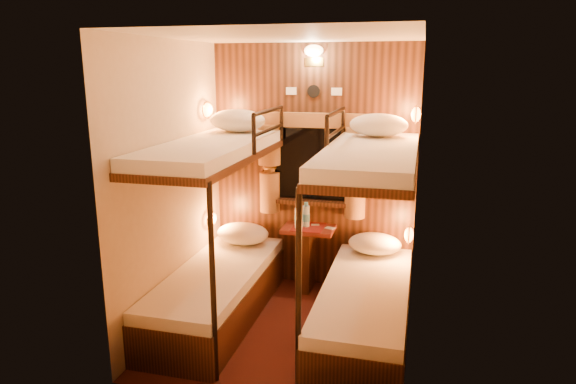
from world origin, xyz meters
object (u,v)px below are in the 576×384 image
(table, at_px, (308,250))
(bottle_left, at_px, (298,218))
(bunk_left, at_px, (217,258))
(bunk_right, at_px, (366,272))
(bottle_right, at_px, (306,216))

(table, distance_m, bottle_left, 0.35)
(bunk_left, distance_m, bunk_right, 1.30)
(bottle_right, bearing_deg, bunk_right, -49.38)
(bunk_right, xyz_separation_m, bottle_right, (-0.68, 0.79, 0.20))
(bunk_left, bearing_deg, bunk_right, 0.00)
(bunk_left, height_order, bunk_right, same)
(bottle_left, relative_size, bottle_right, 0.95)
(bunk_left, bearing_deg, bottle_left, 52.47)
(bunk_left, relative_size, table, 2.90)
(bunk_right, relative_size, bottle_right, 7.62)
(bunk_right, bearing_deg, bottle_left, 135.67)
(bottle_left, xyz_separation_m, bottle_right, (0.06, 0.06, 0.00))
(table, bearing_deg, bottle_right, 166.19)
(bunk_right, height_order, bottle_left, bunk_right)
(bottle_left, bearing_deg, bottle_right, 45.22)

